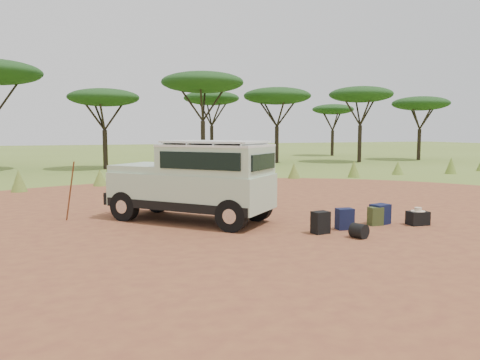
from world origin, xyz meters
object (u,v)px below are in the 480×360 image
object	(u,v)px
backpack_black	(320,223)
hard_case	(418,218)
backpack_navy	(345,219)
backpack_olive	(375,216)
duffel_navy	(380,214)
safari_vehicle	(195,183)
walking_staff	(70,191)

from	to	relation	value
backpack_black	hard_case	world-z (taller)	backpack_black
backpack_navy	backpack_olive	distance (m)	0.97
backpack_black	hard_case	distance (m)	2.71
hard_case	duffel_navy	bearing A→B (deg)	157.87
safari_vehicle	backpack_olive	size ratio (longest dim) A/B	9.21
duffel_navy	backpack_black	bearing A→B (deg)	179.06
backpack_black	duffel_navy	size ratio (longest dim) A/B	1.01
walking_staff	hard_case	size ratio (longest dim) A/B	3.26
safari_vehicle	backpack_black	world-z (taller)	safari_vehicle
walking_staff	duffel_navy	world-z (taller)	walking_staff
safari_vehicle	duffel_navy	world-z (taller)	safari_vehicle
walking_staff	backpack_navy	size ratio (longest dim) A/B	3.14
backpack_navy	duffel_navy	xyz separation A→B (m)	(1.17, 0.23, -0.00)
safari_vehicle	walking_staff	bearing A→B (deg)	-155.03
safari_vehicle	duffel_navy	bearing A→B (deg)	21.15
backpack_black	backpack_olive	xyz separation A→B (m)	(1.71, 0.32, -0.03)
backpack_navy	hard_case	distance (m)	1.97
duffel_navy	hard_case	xyz separation A→B (m)	(0.79, -0.42, -0.08)
duffel_navy	hard_case	distance (m)	0.90
backpack_olive	duffel_navy	xyz separation A→B (m)	(0.21, 0.09, 0.02)
backpack_navy	walking_staff	bearing A→B (deg)	158.29
backpack_olive	safari_vehicle	bearing A→B (deg)	154.33
duffel_navy	walking_staff	bearing A→B (deg)	143.08
backpack_navy	duffel_navy	size ratio (longest dim) A/B	1.00
duffel_navy	backpack_navy	bearing A→B (deg)	177.99
backpack_black	safari_vehicle	bearing A→B (deg)	124.93
safari_vehicle	backpack_olive	bearing A→B (deg)	18.91
safari_vehicle	backpack_black	size ratio (longest dim) A/B	8.28
duffel_navy	hard_case	size ratio (longest dim) A/B	1.04
backpack_navy	hard_case	bearing A→B (deg)	2.29
backpack_olive	duffel_navy	world-z (taller)	duffel_navy
backpack_olive	hard_case	bearing A→B (deg)	-16.19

